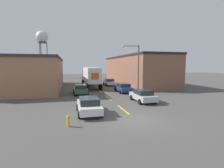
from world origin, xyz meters
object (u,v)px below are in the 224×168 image
Objects in this scene: water_tower at (42,38)px; fire_hydrant at (68,121)px; semi_truck at (90,75)px; parked_car_right_far at (109,82)px; street_lamp at (136,65)px; parked_car_left_near at (89,105)px; parked_car_right_near at (143,95)px; parked_car_left_far at (80,89)px; parked_car_right_mid at (123,88)px.

water_tower is 20.09× the size of fire_hydrant.
semi_truck is 0.77× the size of water_tower.
street_lamp is at bearing -79.97° from parked_car_right_far.
street_lamp is at bearing 50.47° from parked_car_left_near.
semi_truck reaches higher than fire_hydrant.
parked_car_right_near is 0.59× the size of street_lamp.
parked_car_left_near is (-2.63, -20.20, -1.63)m from semi_truck.
parked_car_right_far is at bearing 56.14° from parked_car_left_far.
parked_car_right_near is (4.34, -16.51, -1.63)m from semi_truck.
parked_car_right_mid is at bearing -90.00° from parked_car_right_far.
water_tower is at bearing 98.92° from fire_hydrant.
street_lamp is at bearing 52.37° from fire_hydrant.
semi_truck reaches higher than parked_car_left_near.
fire_hydrant is (-10.74, -13.92, -4.07)m from street_lamp.
parked_car_left_far is 6.97m from parked_car_right_mid.
parked_car_left_far is 0.59× the size of street_lamp.
parked_car_left_near is 13.42m from parked_car_right_mid.
fire_hydrant is at bearing -100.92° from semi_truck.
parked_car_left_far is 5.29× the size of fire_hydrant.
street_lamp reaches higher than parked_car_right_far.
parked_car_left_near is at bearing -121.29° from parked_car_right_mid.
parked_car_right_near and parked_car_left_far have the same top height.
fire_hydrant is at bearing -81.08° from water_tower.
parked_car_right_mid is at bearing 58.71° from parked_car_left_near.
parked_car_right_far reaches higher than fire_hydrant.
semi_truck is at bearing -160.87° from parked_car_right_far.
parked_car_right_mid is 4.24m from street_lamp.
semi_truck is at bearing 73.51° from parked_car_left_far.
parked_car_right_far is at bearing 90.00° from parked_car_right_mid.
parked_car_left_far is at bearing -178.77° from parked_car_right_mid.
fire_hydrant is at bearing -120.32° from parked_car_left_near.
parked_car_right_near is 54.72m from water_tower.
water_tower is at bearing 119.03° from parked_car_right_far.
parked_car_right_mid is 0.26× the size of water_tower.
parked_car_right_near reaches higher than fire_hydrant.
parked_car_left_far is 45.74m from water_tower.
fire_hydrant is (-4.46, -23.34, -1.98)m from semi_truck.
water_tower is (-17.71, 42.15, 13.67)m from parked_car_right_mid.
parked_car_right_near is 11.15m from fire_hydrant.
water_tower is 48.16m from street_lamp.
semi_truck is at bearing 82.59° from parked_car_left_near.
parked_car_right_near and parked_car_right_mid have the same top height.
parked_car_right_near is at bearing -47.59° from parked_car_left_far.
parked_car_right_near is (0.00, -18.01, 0.00)m from parked_car_right_far.
parked_car_right_far and parked_car_right_near have the same top height.
water_tower reaches higher than semi_truck.
street_lamp is (8.90, -0.53, 3.71)m from parked_car_left_far.
semi_truck reaches higher than parked_car_left_far.
semi_truck reaches higher than parked_car_right_near.
water_tower is at bearing 101.33° from parked_car_left_near.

